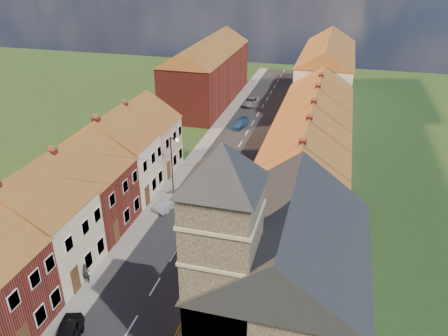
# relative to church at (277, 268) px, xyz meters

# --- Properties ---
(road) EXTENTS (7.00, 90.00, 0.02)m
(road) POSITION_rel_church_xyz_m (-9.36, 26.68, -5.87)
(road) COLOR black
(road) RESTS_ON ground
(pavement_left) EXTENTS (1.80, 90.00, 0.12)m
(pavement_left) POSITION_rel_church_xyz_m (-13.76, 26.68, -5.82)
(pavement_left) COLOR slate
(pavement_left) RESTS_ON ground
(pavement_right) EXTENTS (1.80, 90.00, 0.12)m
(pavement_right) POSITION_rel_church_xyz_m (-4.96, 26.68, -5.82)
(pavement_right) COLOR slate
(pavement_right) RESTS_ON ground
(church) EXTENTS (11.25, 14.25, 15.20)m
(church) POSITION_rel_church_xyz_m (0.00, 0.00, 0.00)
(church) COLOR #2C251F
(church) RESTS_ON ground
(cottage_r_tudor) EXTENTS (8.30, 5.20, 9.00)m
(cottage_r_tudor) POSITION_rel_church_xyz_m (-0.09, 9.37, -1.41)
(cottage_r_tudor) COLOR #B5AB98
(cottage_r_tudor) RESTS_ON ground
(cottage_r_white_near) EXTENTS (8.30, 6.00, 9.00)m
(cottage_r_white_near) POSITION_rel_church_xyz_m (-0.06, 14.77, -1.40)
(cottage_r_white_near) COLOR #5B1D1A
(cottage_r_white_near) RESTS_ON ground
(cottage_r_cream_mid) EXTENTS (8.30, 5.20, 9.00)m
(cottage_r_cream_mid) POSITION_rel_church_xyz_m (-0.06, 20.17, -1.40)
(cottage_r_cream_mid) COLOR #5B1D1A
(cottage_r_cream_mid) RESTS_ON ground
(cottage_r_pink) EXTENTS (8.30, 6.00, 9.00)m
(cottage_r_pink) POSITION_rel_church_xyz_m (-0.06, 25.57, -1.40)
(cottage_r_pink) COLOR #B3A28D
(cottage_r_pink) RESTS_ON ground
(cottage_r_white_far) EXTENTS (8.30, 5.20, 9.00)m
(cottage_r_white_far) POSITION_rel_church_xyz_m (-0.06, 30.97, -1.40)
(cottage_r_white_far) COLOR #5B1D1A
(cottage_r_white_far) RESTS_ON ground
(cottage_r_cream_far) EXTENTS (8.30, 6.00, 9.00)m
(cottage_r_cream_far) POSITION_rel_church_xyz_m (-0.06, 36.37, -1.40)
(cottage_r_cream_far) COLOR #B5AB98
(cottage_r_cream_far) RESTS_ON ground
(cottage_l_cream) EXTENTS (8.30, 6.30, 9.10)m
(cottage_l_cream) POSITION_rel_church_xyz_m (-18.66, 2.22, -1.35)
(cottage_l_cream) COLOR #B5AB98
(cottage_l_cream) RESTS_ON ground
(cottage_l_white) EXTENTS (8.30, 6.90, 8.80)m
(cottage_l_white) POSITION_rel_church_xyz_m (-18.66, 8.62, -1.51)
(cottage_l_white) COLOR #5B1D1A
(cottage_l_white) RESTS_ON ground
(cottage_l_brick_mid) EXTENTS (8.30, 5.70, 9.10)m
(cottage_l_brick_mid) POSITION_rel_church_xyz_m (-18.66, 14.72, -1.35)
(cottage_l_brick_mid) COLOR #B5AB98
(cottage_l_brick_mid) RESTS_ON ground
(cottage_l_pink) EXTENTS (8.30, 6.30, 8.80)m
(cottage_l_pink) POSITION_rel_church_xyz_m (-18.66, 20.52, -1.51)
(cottage_l_pink) COLOR #B3A28D
(cottage_l_pink) RESTS_ON ground
(block_right_far) EXTENTS (8.30, 24.20, 10.50)m
(block_right_far) POSITION_rel_church_xyz_m (-0.06, 51.68, -0.58)
(block_right_far) COLOR #B5AB98
(block_right_far) RESTS_ON ground
(block_left_far) EXTENTS (8.30, 24.20, 10.50)m
(block_left_far) POSITION_rel_church_xyz_m (-18.66, 46.68, -0.58)
(block_left_far) COLOR #5B1D1A
(block_left_far) RESTS_ON ground
(lamppost) EXTENTS (0.88, 0.15, 6.00)m
(lamppost) POSITION_rel_church_xyz_m (-13.17, 16.68, -2.34)
(lamppost) COLOR black
(lamppost) RESTS_ON pavement_left
(car_mid) EXTENTS (2.47, 4.10, 1.28)m
(car_mid) POSITION_rel_church_xyz_m (-12.46, 13.71, -5.24)
(car_mid) COLOR #B9BCC2
(car_mid) RESTS_ON ground
(car_far) EXTENTS (2.33, 4.11, 1.12)m
(car_far) POSITION_rel_church_xyz_m (-10.86, 36.61, -5.32)
(car_far) COLOR navy
(car_far) RESTS_ON ground
(car_distant) EXTENTS (2.29, 4.60, 1.25)m
(car_distant) POSITION_rel_church_xyz_m (-11.34, 46.68, -5.25)
(car_distant) COLOR #9EA1A6
(car_distant) RESTS_ON ground
(pedestrian_left) EXTENTS (0.67, 0.52, 1.63)m
(pedestrian_left) POSITION_rel_church_xyz_m (-14.42, 1.71, -4.94)
(pedestrian_left) COLOR black
(pedestrian_left) RESTS_ON pavement_left
(pedestrian_right) EXTENTS (0.83, 0.69, 1.55)m
(pedestrian_right) POSITION_rel_church_xyz_m (-5.61, 11.30, -4.98)
(pedestrian_right) COLOR black
(pedestrian_right) RESTS_ON pavement_right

